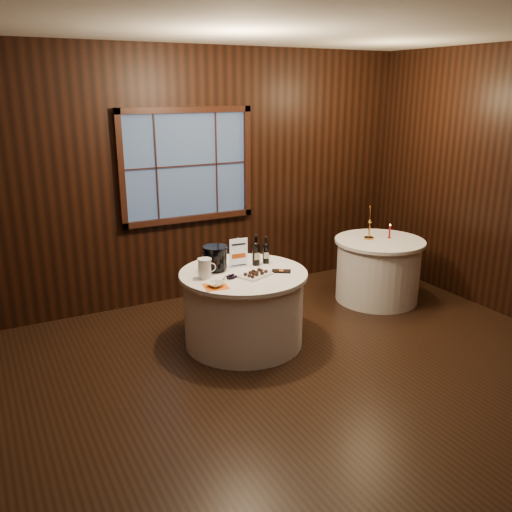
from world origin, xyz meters
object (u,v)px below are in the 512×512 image
chocolate_plate (256,274)px  glass_pitcher (205,268)px  sign_stand (238,257)px  grape_bunch (232,277)px  cracker_bowl (216,284)px  brass_candlestick (370,227)px  red_candle (390,233)px  side_table (378,270)px  port_bottle_left (256,252)px  chocolate_box (281,271)px  ice_bucket (215,258)px  port_bottle_right (266,252)px  main_table (244,308)px

chocolate_plate → glass_pitcher: bearing=158.6°
sign_stand → chocolate_plate: (0.02, -0.34, -0.09)m
grape_bunch → cracker_bowl: (-0.22, -0.13, 0.00)m
brass_candlestick → red_candle: (0.24, -0.09, -0.08)m
side_table → sign_stand: (-1.97, -0.12, 0.49)m
port_bottle_left → red_candle: (1.93, 0.16, -0.07)m
chocolate_box → red_candle: 1.87m
chocolate_plate → brass_candlestick: brass_candlestick is taller
side_table → ice_bucket: ice_bucket is taller
grape_bunch → red_candle: 2.37m
port_bottle_right → ice_bucket: (-0.56, 0.03, 0.01)m
ice_bucket → chocolate_box: size_ratio=1.34×
side_table → cracker_bowl: (-2.41, -0.55, 0.40)m
cracker_bowl → side_table: bearing=12.8°
main_table → ice_bucket: (-0.22, 0.17, 0.52)m
main_table → side_table: bearing=8.5°
glass_pitcher → main_table: bearing=8.7°
brass_candlestick → cracker_bowl: bearing=-164.5°
grape_bunch → glass_pitcher: 0.27m
side_table → red_candle: bearing=-0.7°
main_table → side_table: (2.00, 0.30, 0.00)m
grape_bunch → ice_bucket: bearing=97.3°
glass_pitcher → cracker_bowl: (-0.01, -0.26, -0.08)m
port_bottle_right → side_table: bearing=25.5°
main_table → sign_stand: (0.03, 0.18, 0.49)m
ice_bucket → chocolate_box: (0.56, -0.35, -0.13)m
glass_pitcher → red_candle: bearing=17.4°
side_table → chocolate_plate: (-1.95, -0.46, 0.40)m
chocolate_plate → grape_bunch: 0.24m
glass_pitcher → sign_stand: bearing=31.3°
side_table → port_bottle_left: (-1.78, -0.16, 0.52)m
side_table → glass_pitcher: (-2.40, -0.28, 0.48)m
red_candle → brass_candlestick: bearing=158.3°
side_table → chocolate_plate: size_ratio=2.94×
main_table → ice_bucket: bearing=142.0°
chocolate_box → cracker_bowl: (-0.75, -0.07, 0.01)m
main_table → glass_pitcher: 0.63m
chocolate_plate → chocolate_box: chocolate_plate is taller
port_bottle_left → side_table: bearing=14.4°
chocolate_plate → chocolate_box: bearing=-2.4°
chocolate_plate → grape_bunch: (-0.24, 0.04, 0.00)m
chocolate_box → glass_pitcher: 0.77m
brass_candlestick → sign_stand: bearing=-173.4°
ice_bucket → brass_candlestick: brass_candlestick is taller
sign_stand → brass_candlestick: bearing=11.7°
glass_pitcher → red_candle: size_ratio=1.09×
chocolate_box → port_bottle_right: bearing=122.6°
brass_candlestick → red_candle: size_ratio=2.38×
chocolate_plate → port_bottle_right: bearing=47.2°
chocolate_box → grape_bunch: 0.53m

